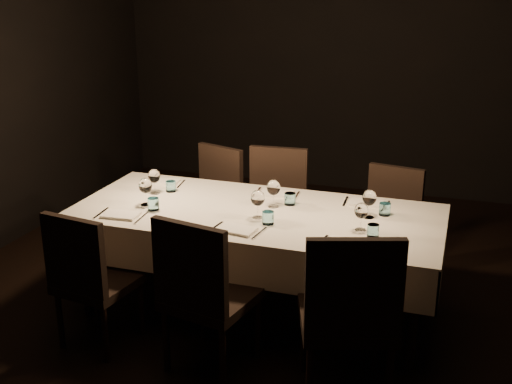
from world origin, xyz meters
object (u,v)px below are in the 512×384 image
(dining_table, at_px, (256,221))
(chair_near_left, at_px, (89,275))
(chair_far_center, at_px, (275,205))
(chair_far_right, at_px, (390,220))
(chair_near_right, at_px, (349,312))
(chair_near_center, at_px, (203,290))
(chair_far_left, at_px, (213,197))

(dining_table, xyz_separation_m, chair_near_left, (-0.84, -0.79, -0.17))
(dining_table, relative_size, chair_far_center, 2.55)
(chair_far_right, bearing_deg, chair_near_right, -79.65)
(chair_near_left, xyz_separation_m, chair_near_right, (1.65, -0.05, 0.06))
(dining_table, height_order, chair_far_center, chair_far_center)
(chair_near_right, bearing_deg, dining_table, -64.60)
(dining_table, distance_m, chair_near_center, 0.83)
(chair_near_left, bearing_deg, chair_near_right, -173.42)
(chair_far_left, xyz_separation_m, chair_far_right, (1.48, -0.01, -0.02))
(chair_near_center, xyz_separation_m, chair_far_left, (-0.61, 1.64, -0.03))
(chair_far_right, bearing_deg, chair_near_center, -107.57)
(chair_near_right, relative_size, chair_far_center, 1.07)
(chair_near_right, height_order, chair_far_center, chair_near_right)
(dining_table, bearing_deg, chair_near_left, -136.86)
(chair_far_left, xyz_separation_m, chair_far_center, (0.57, -0.07, 0.02))
(chair_near_left, relative_size, chair_near_right, 0.89)
(chair_near_left, bearing_deg, chair_far_left, -88.02)
(dining_table, bearing_deg, chair_far_right, 44.60)
(chair_far_left, bearing_deg, chair_near_center, -50.75)
(chair_near_left, distance_m, chair_far_right, 2.31)
(chair_near_right, distance_m, chair_far_left, 2.22)
(chair_near_right, bearing_deg, chair_far_right, -108.82)
(chair_near_right, bearing_deg, chair_near_left, -20.27)
(chair_near_right, bearing_deg, chair_far_center, -79.04)
(chair_near_center, xyz_separation_m, chair_near_right, (0.86, -0.03, 0.02))
(chair_far_left, bearing_deg, chair_near_left, -77.47)
(dining_table, distance_m, chair_near_right, 1.18)
(dining_table, relative_size, chair_far_right, 2.79)
(chair_near_center, distance_m, chair_far_left, 1.75)
(chair_near_left, height_order, chair_far_right, chair_near_left)
(dining_table, height_order, chair_near_left, chair_near_left)
(chair_far_center, xyz_separation_m, chair_far_right, (0.91, 0.05, -0.04))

